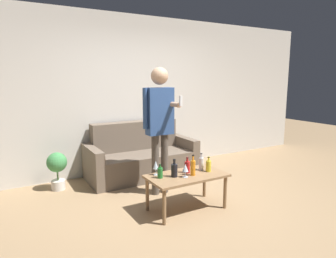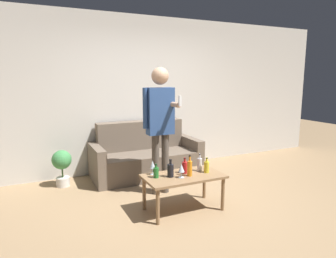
% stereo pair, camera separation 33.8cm
% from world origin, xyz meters
% --- Properties ---
extents(ground_plane, '(16.00, 16.00, 0.00)m').
position_xyz_m(ground_plane, '(0.00, 0.00, 0.00)').
color(ground_plane, '#997A56').
extents(wall_back, '(8.00, 0.06, 2.70)m').
position_xyz_m(wall_back, '(0.00, 2.07, 1.35)').
color(wall_back, silver).
rests_on(wall_back, ground_plane).
extents(couch, '(1.80, 0.80, 0.90)m').
position_xyz_m(couch, '(-0.07, 1.65, 0.31)').
color(couch, '#6B5B4C').
rests_on(couch, ground_plane).
extents(coffee_table, '(0.98, 0.53, 0.45)m').
position_xyz_m(coffee_table, '(-0.13, 0.15, 0.40)').
color(coffee_table, '#8E6B47').
rests_on(coffee_table, ground_plane).
extents(bottle_orange, '(0.06, 0.06, 0.26)m').
position_xyz_m(bottle_orange, '(-0.08, 0.09, 0.56)').
color(bottle_orange, orange).
rests_on(bottle_orange, coffee_table).
extents(bottle_green, '(0.07, 0.07, 0.20)m').
position_xyz_m(bottle_green, '(0.18, 0.12, 0.53)').
color(bottle_green, yellow).
rests_on(bottle_green, coffee_table).
extents(bottle_dark, '(0.07, 0.07, 0.17)m').
position_xyz_m(bottle_dark, '(-0.47, 0.21, 0.52)').
color(bottle_dark, '#23752D').
rests_on(bottle_dark, coffee_table).
extents(bottle_yellow, '(0.08, 0.08, 0.22)m').
position_xyz_m(bottle_yellow, '(-0.31, 0.16, 0.54)').
color(bottle_yellow, black).
rests_on(bottle_yellow, coffee_table).
extents(bottle_red, '(0.07, 0.07, 0.20)m').
position_xyz_m(bottle_red, '(-0.08, 0.21, 0.53)').
color(bottle_red, '#B21E1E').
rests_on(bottle_red, coffee_table).
extents(bottle_clear, '(0.06, 0.06, 0.23)m').
position_xyz_m(bottle_clear, '(0.13, 0.21, 0.54)').
color(bottle_clear, silver).
rests_on(bottle_clear, coffee_table).
extents(wine_glass_near, '(0.07, 0.07, 0.18)m').
position_xyz_m(wine_glass_near, '(-0.47, 0.34, 0.58)').
color(wine_glass_near, silver).
rests_on(wine_glass_near, coffee_table).
extents(wine_glass_far, '(0.08, 0.08, 0.17)m').
position_xyz_m(wine_glass_far, '(-0.20, 0.08, 0.57)').
color(wine_glass_far, silver).
rests_on(wine_glass_far, coffee_table).
extents(person_standing_front, '(0.44, 0.44, 1.78)m').
position_xyz_m(person_standing_front, '(-0.17, 0.79, 1.09)').
color(person_standing_front, brown).
rests_on(person_standing_front, ground_plane).
extents(potted_plant, '(0.29, 0.29, 0.56)m').
position_xyz_m(potted_plant, '(-1.41, 1.66, 0.35)').
color(potted_plant, silver).
rests_on(potted_plant, ground_plane).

